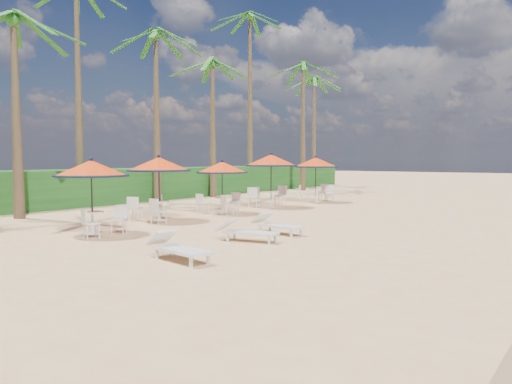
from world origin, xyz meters
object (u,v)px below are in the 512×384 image
lounger_far (276,224)px  station_0 (93,175)px  station_4 (316,168)px  lounger_mid (245,231)px  station_1 (157,172)px  station_2 (222,174)px  station_3 (270,167)px  lounger_near (177,247)px

lounger_far → station_0: bearing=-134.9°
station_4 → lounger_mid: station_4 is taller
station_4 → lounger_mid: size_ratio=1.34×
station_1 → station_4: bearing=85.5°
station_2 → station_4: station_4 is taller
station_0 → lounger_mid: bearing=19.8°
station_4 → station_0: bearing=-89.6°
station_3 → lounger_far: size_ratio=1.41×
station_4 → lounger_near: 16.65m
lounger_far → station_2: bearing=153.8°
station_1 → station_3: station_3 is taller
station_4 → lounger_mid: 13.66m
station_2 → station_1: bearing=-96.5°
station_3 → lounger_near: (5.56, -11.93, -1.64)m
station_2 → lounger_near: bearing=-56.2°
station_1 → station_3: (0.41, 6.96, 0.11)m
lounger_far → lounger_near: bearing=-76.3°
station_0 → station_2: size_ratio=1.03×
station_1 → lounger_near: bearing=-39.8°
station_0 → lounger_near: station_0 is taller
station_4 → lounger_mid: bearing=-69.4°
station_1 → station_0: bearing=-74.9°
station_0 → station_3: (-0.55, 10.54, 0.12)m
station_4 → lounger_near: size_ratio=1.30×
station_0 → lounger_far: station_0 is taller
station_2 → station_4: 7.45m
station_2 → lounger_far: 6.40m
station_3 → station_4: (0.44, 3.85, -0.10)m
station_3 → lounger_far: station_3 is taller
station_2 → station_3: 3.60m
station_1 → station_4: station_4 is taller
station_1 → station_2: station_1 is taller
station_1 → station_3: 6.97m
station_2 → lounger_mid: 7.57m
station_0 → station_2: bearing=94.8°
station_3 → lounger_mid: size_ratio=1.41×
station_0 → station_1: 3.70m
lounger_near → lounger_far: lounger_near is taller
lounger_mid → station_0: bearing=-172.7°
station_1 → lounger_far: station_1 is taller
station_0 → lounger_near: bearing=-15.5°
lounger_near → lounger_far: (-0.45, 4.79, -0.01)m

